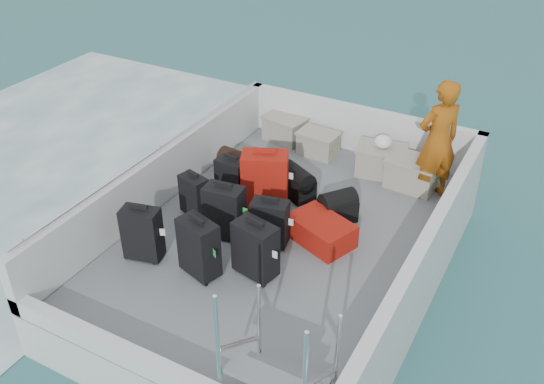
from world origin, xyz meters
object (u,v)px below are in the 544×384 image
at_px(suitcase_3, 199,248).
at_px(passenger, 438,141).
at_px(suitcase_6, 255,250).
at_px(suitcase_8, 321,231).
at_px(suitcase_0, 142,234).
at_px(crate_0, 285,129).
at_px(suitcase_5, 265,182).
at_px(crate_1, 318,144).
at_px(suitcase_4, 224,212).
at_px(suitcase_1, 194,196).
at_px(suitcase_2, 232,179).
at_px(crate_2, 381,161).
at_px(crate_3, 412,174).
at_px(suitcase_7, 270,224).

bearing_deg(suitcase_3, passenger, 74.55).
distance_m(suitcase_6, suitcase_8, 0.97).
distance_m(suitcase_0, crate_0, 3.33).
relative_size(suitcase_3, suitcase_8, 0.92).
relative_size(suitcase_0, suitcase_5, 0.84).
height_order(crate_1, passenger, passenger).
height_order(suitcase_4, crate_1, suitcase_4).
relative_size(suitcase_5, suitcase_8, 1.05).
bearing_deg(passenger, suitcase_1, -10.17).
xyz_separation_m(suitcase_6, crate_0, (-1.19, 2.96, -0.15)).
xyz_separation_m(suitcase_2, suitcase_4, (0.36, -0.74, 0.05)).
distance_m(suitcase_1, suitcase_4, 0.61).
bearing_deg(suitcase_1, suitcase_3, -37.47).
bearing_deg(suitcase_1, crate_2, 65.58).
bearing_deg(crate_3, suitcase_8, -108.15).
relative_size(crate_0, passenger, 0.36).
xyz_separation_m(suitcase_0, crate_1, (0.70, 3.15, -0.16)).
bearing_deg(suitcase_8, crate_2, 18.78).
relative_size(suitcase_3, passenger, 0.42).
height_order(suitcase_1, suitcase_4, suitcase_4).
height_order(crate_0, crate_2, crate_2).
bearing_deg(passenger, suitcase_3, 10.47).
xyz_separation_m(suitcase_4, suitcase_6, (0.67, -0.43, -0.01)).
distance_m(suitcase_6, crate_3, 2.74).
bearing_deg(crate_3, crate_2, 165.30).
bearing_deg(suitcase_8, suitcase_6, 177.34).
relative_size(suitcase_6, suitcase_7, 1.11).
relative_size(suitcase_4, crate_2, 1.06).
distance_m(suitcase_1, suitcase_7, 1.13).
bearing_deg(crate_0, suitcase_8, -52.94).
bearing_deg(suitcase_8, crate_3, 2.84).
bearing_deg(crate_3, suitcase_0, -126.70).
bearing_deg(crate_2, suitcase_5, -123.24).
bearing_deg(passenger, crate_1, -56.86).
bearing_deg(crate_3, suitcase_7, -117.55).
height_order(suitcase_0, crate_3, suitcase_0).
bearing_deg(crate_2, crate_1, 174.70).
relative_size(suitcase_6, crate_2, 1.02).
xyz_separation_m(suitcase_2, suitcase_6, (1.03, -1.17, 0.04)).
relative_size(suitcase_0, crate_2, 1.02).
height_order(suitcase_3, passenger, passenger).
bearing_deg(suitcase_6, suitcase_7, 114.74).
relative_size(suitcase_1, suitcase_5, 0.70).
bearing_deg(suitcase_4, crate_1, 80.28).
distance_m(crate_1, crate_3, 1.50).
height_order(suitcase_3, suitcase_4, suitcase_3).
distance_m(suitcase_1, crate_0, 2.33).
distance_m(suitcase_8, passenger, 1.93).
xyz_separation_m(suitcase_6, crate_3, (0.94, 2.57, -0.13)).
relative_size(suitcase_3, suitcase_4, 1.01).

